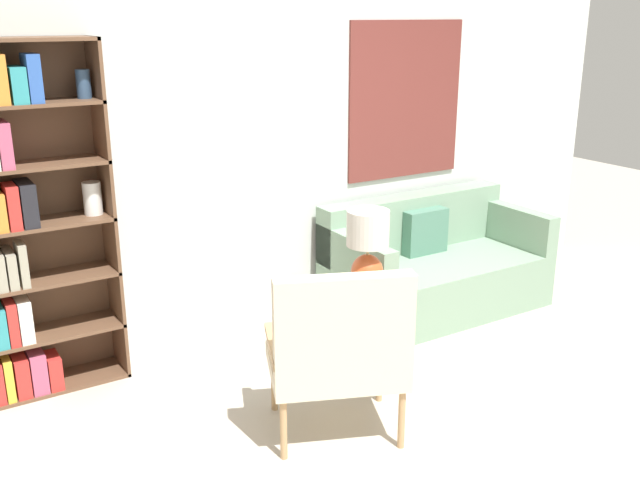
# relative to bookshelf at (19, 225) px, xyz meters

# --- Properties ---
(ground_plane) EXTENTS (14.00, 14.00, 0.00)m
(ground_plane) POSITION_rel_bookshelf_xyz_m (1.59, -1.84, -1.02)
(ground_plane) COLOR #B2A899
(wall_back) EXTENTS (6.40, 0.08, 2.70)m
(wall_back) POSITION_rel_bookshelf_xyz_m (1.62, 0.18, 0.33)
(wall_back) COLOR silver
(wall_back) RESTS_ON ground_plane
(bookshelf) EXTENTS (0.82, 0.30, 2.03)m
(bookshelf) POSITION_rel_bookshelf_xyz_m (0.00, 0.00, 0.00)
(bookshelf) COLOR brown
(bookshelf) RESTS_ON ground_plane
(armchair) EXTENTS (0.85, 0.77, 0.96)m
(armchair) POSITION_rel_bookshelf_xyz_m (1.23, -1.38, -0.49)
(armchair) COLOR tan
(armchair) RESTS_ON ground_plane
(couch) EXTENTS (1.63, 0.83, 0.83)m
(couch) POSITION_rel_bookshelf_xyz_m (2.81, -0.25, -0.71)
(couch) COLOR gray
(couch) RESTS_ON ground_plane
(side_table) EXTENTS (0.44, 0.44, 0.55)m
(side_table) POSITION_rel_bookshelf_xyz_m (1.75, -0.77, -0.55)
(side_table) COLOR brown
(side_table) RESTS_ON ground_plane
(table_lamp) EXTENTS (0.26, 0.26, 0.49)m
(table_lamp) POSITION_rel_bookshelf_xyz_m (1.80, -0.82, -0.20)
(table_lamp) COLOR #C65128
(table_lamp) RESTS_ON side_table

